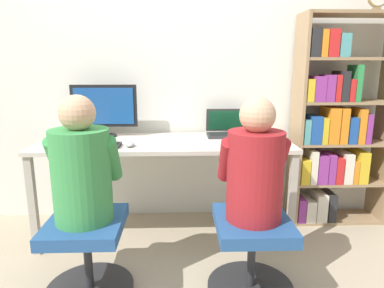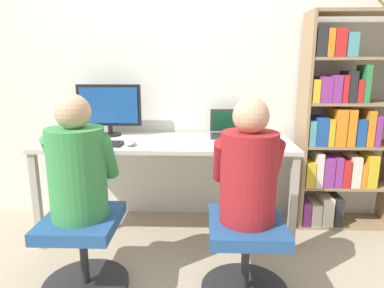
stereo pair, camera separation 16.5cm
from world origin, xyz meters
name	(u,v)px [view 2 (the right image)]	position (x,y,z in m)	size (l,w,h in m)	color
ground_plane	(164,253)	(0.00, 0.00, 0.00)	(14.00, 14.00, 0.00)	tan
wall_back	(171,68)	(0.00, 0.73, 1.30)	(10.00, 0.05, 2.60)	silver
desk	(167,150)	(0.00, 0.33, 0.68)	(1.90, 0.66, 0.75)	beige
desktop_monitor	(109,109)	(-0.49, 0.52, 0.98)	(0.52, 0.17, 0.42)	black
laptop	(232,131)	(0.51, 0.52, 0.80)	(0.35, 0.26, 0.21)	#2D2D30
keyboard	(94,144)	(-0.51, 0.15, 0.77)	(0.41, 0.14, 0.03)	#232326
computer_mouse_by_keyboard	(131,143)	(-0.24, 0.15, 0.77)	(0.07, 0.10, 0.03)	#99999E
office_chair_left	(83,248)	(-0.43, -0.41, 0.26)	(0.51, 0.51, 0.47)	#262628
office_chair_right	(246,253)	(0.53, -0.43, 0.26)	(0.51, 0.51, 0.47)	#262628
person_at_monitor	(77,165)	(-0.43, -0.40, 0.77)	(0.39, 0.35, 0.70)	#388C47
person_at_laptop	(249,169)	(0.53, -0.42, 0.76)	(0.38, 0.34, 0.69)	maroon
bookshelf	(341,133)	(1.38, 0.50, 0.79)	(0.77, 0.29, 1.72)	#997A56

